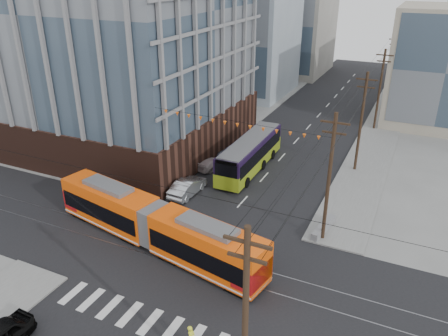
{
  "coord_description": "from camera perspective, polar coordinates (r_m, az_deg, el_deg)",
  "views": [
    {
      "loc": [
        14.07,
        -20.14,
        20.61
      ],
      "look_at": [
        -0.94,
        11.8,
        4.34
      ],
      "focal_mm": 35.0,
      "sensor_mm": 36.0,
      "label": 1
    }
  ],
  "objects": [
    {
      "name": "ground",
      "position": [
        32.08,
        -7.75,
        -15.51
      ],
      "size": [
        160.0,
        160.0,
        0.0
      ],
      "primitive_type": "plane",
      "color": "slate"
    },
    {
      "name": "office_building",
      "position": [
        56.59,
        -15.36,
        17.53
      ],
      "size": [
        30.0,
        25.0,
        28.6
      ],
      "primitive_type": "cube",
      "color": "#381E16",
      "rests_on": "ground"
    },
    {
      "name": "bg_bldg_nw_near",
      "position": [
        79.41,
        1.93,
        16.34
      ],
      "size": [
        18.0,
        16.0,
        18.0
      ],
      "primitive_type": "cube",
      "color": "#8C99A5",
      "rests_on": "ground"
    },
    {
      "name": "bg_bldg_ne_near",
      "position": [
        69.33,
        26.91,
        11.68
      ],
      "size": [
        14.0,
        14.0,
        16.0
      ],
      "primitive_type": "cube",
      "color": "gray",
      "rests_on": "ground"
    },
    {
      "name": "bg_bldg_nw_far",
      "position": [
        96.91,
        8.61,
        18.22
      ],
      "size": [
        16.0,
        18.0,
        20.0
      ],
      "primitive_type": "cube",
      "color": "gray",
      "rests_on": "ground"
    },
    {
      "name": "utility_pole_near",
      "position": [
        21.44,
        2.77,
        -20.11
      ],
      "size": [
        0.3,
        0.3,
        11.0
      ],
      "primitive_type": "cylinder",
      "color": "black",
      "rests_on": "ground"
    },
    {
      "name": "utility_pole_far",
      "position": [
        77.83,
        21.05,
        11.96
      ],
      "size": [
        0.3,
        0.3,
        11.0
      ],
      "primitive_type": "cylinder",
      "color": "black",
      "rests_on": "ground"
    },
    {
      "name": "streetcar",
      "position": [
        35.46,
        -9.01,
        -7.38
      ],
      "size": [
        20.25,
        6.59,
        3.87
      ],
      "primitive_type": null,
      "rotation": [
        0.0,
        0.0,
        -0.19
      ],
      "color": "#FF5309",
      "rests_on": "ground"
    },
    {
      "name": "city_bus",
      "position": [
        48.38,
        3.43,
        1.87
      ],
      "size": [
        2.88,
        12.97,
        3.67
      ],
      "primitive_type": null,
      "rotation": [
        0.0,
        0.0,
        0.01
      ],
      "color": "black",
      "rests_on": "ground"
    },
    {
      "name": "parked_car_silver",
      "position": [
        43.37,
        -4.77,
        -2.47
      ],
      "size": [
        1.93,
        5.12,
        1.67
      ],
      "primitive_type": "imported",
      "rotation": [
        0.0,
        0.0,
        3.11
      ],
      "color": "#AAAEB5",
      "rests_on": "ground"
    },
    {
      "name": "parked_car_white",
      "position": [
        48.85,
        -1.35,
        0.59
      ],
      "size": [
        3.11,
        4.6,
        1.24
      ],
      "primitive_type": "imported",
      "rotation": [
        0.0,
        0.0,
        2.79
      ],
      "color": "#BBABAE",
      "rests_on": "ground"
    },
    {
      "name": "parked_car_grey",
      "position": [
        52.1,
        1.26,
        2.23
      ],
      "size": [
        2.66,
        4.91,
        1.31
      ],
      "primitive_type": "imported",
      "rotation": [
        0.0,
        0.0,
        3.04
      ],
      "color": "slate",
      "rests_on": "ground"
    },
    {
      "name": "jersey_barrier",
      "position": [
        38.45,
        12.84,
        -7.67
      ],
      "size": [
        1.55,
        4.02,
        0.79
      ],
      "primitive_type": "cube",
      "rotation": [
        0.0,
        0.0,
        -0.18
      ],
      "color": "gray",
      "rests_on": "ground"
    }
  ]
}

